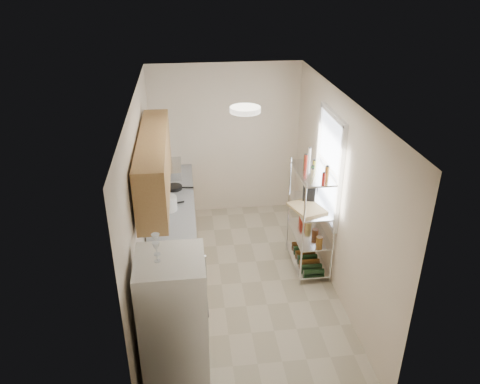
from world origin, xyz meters
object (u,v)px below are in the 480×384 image
object	(u,v)px
espresso_machine	(309,190)
frying_pan_large	(166,205)
rice_cooker	(168,203)
refrigerator	(175,325)
cutting_board	(307,208)

from	to	relation	value
espresso_machine	frying_pan_large	bearing A→B (deg)	-172.69
rice_cooker	espresso_machine	xyz separation A→B (m)	(1.96, -0.14, 0.16)
refrigerator	frying_pan_large	world-z (taller)	refrigerator
rice_cooker	cutting_board	world-z (taller)	rice_cooker
frying_pan_large	espresso_machine	bearing A→B (deg)	-22.59
cutting_board	refrigerator	bearing A→B (deg)	-134.88
refrigerator	espresso_machine	bearing A→B (deg)	47.83
rice_cooker	refrigerator	bearing A→B (deg)	-87.78
frying_pan_large	cutting_board	bearing A→B (deg)	-30.89
rice_cooker	cutting_board	distance (m)	1.92
refrigerator	rice_cooker	world-z (taller)	refrigerator
rice_cooker	frying_pan_large	xyz separation A→B (m)	(-0.04, 0.10, -0.08)
refrigerator	rice_cooker	distance (m)	2.22
cutting_board	espresso_machine	distance (m)	0.32
rice_cooker	frying_pan_large	size ratio (longest dim) A/B	1.07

